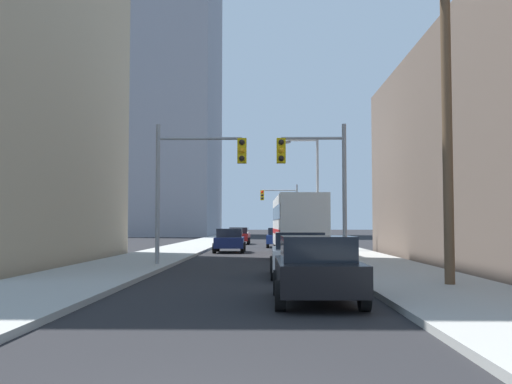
{
  "coord_description": "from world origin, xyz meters",
  "views": [
    {
      "loc": [
        0.63,
        -4.77,
        1.78
      ],
      "look_at": [
        0.0,
        32.78,
        3.85
      ],
      "focal_mm": 41.45,
      "sensor_mm": 36.0,
      "label": 1
    }
  ],
  "objects": [
    {
      "name": "traffic_signal_near_left",
      "position": [
        -2.29,
        19.86,
        4.04
      ],
      "size": [
        3.82,
        0.44,
        6.0
      ],
      "color": "gray",
      "rests_on": "ground"
    },
    {
      "name": "sedan_blue",
      "position": [
        1.63,
        41.46,
        0.77
      ],
      "size": [
        1.96,
        4.27,
        1.52
      ],
      "color": "navy",
      "rests_on": "ground"
    },
    {
      "name": "city_bus",
      "position": [
        2.48,
        30.47,
        1.93
      ],
      "size": [
        2.76,
        11.55,
        3.4
      ],
      "color": "silver",
      "rests_on": "ground"
    },
    {
      "name": "sedan_white",
      "position": [
        1.75,
        15.35,
        0.77
      ],
      "size": [
        1.95,
        4.22,
        1.52
      ],
      "color": "white",
      "rests_on": "ground"
    },
    {
      "name": "utility_pole_right",
      "position": [
        5.67,
        11.58,
        5.22
      ],
      "size": [
        2.2,
        0.28,
        9.89
      ],
      "color": "brown",
      "rests_on": "ground"
    },
    {
      "name": "sidewalk_right",
      "position": [
        5.28,
        50.0,
        0.07
      ],
      "size": [
        3.92,
        160.0,
        0.15
      ],
      "primitive_type": "cube",
      "color": "#9E9E99",
      "rests_on": "ground"
    },
    {
      "name": "sedan_black",
      "position": [
        1.78,
        8.78,
        0.77
      ],
      "size": [
        1.95,
        4.21,
        1.52
      ],
      "color": "black",
      "rests_on": "ground"
    },
    {
      "name": "sedan_red",
      "position": [
        -1.8,
        48.66,
        0.77
      ],
      "size": [
        1.95,
        4.25,
        1.52
      ],
      "color": "maroon",
      "rests_on": "ground"
    },
    {
      "name": "sedan_navy",
      "position": [
        -1.69,
        33.03,
        0.77
      ],
      "size": [
        1.95,
        4.24,
        1.52
      ],
      "color": "#141E4C",
      "rests_on": "ground"
    },
    {
      "name": "traffic_signal_near_right",
      "position": [
        2.7,
        19.86,
        4.0
      ],
      "size": [
        2.92,
        0.44,
        6.0
      ],
      "color": "gray",
      "rests_on": "ground"
    },
    {
      "name": "sidewalk_left",
      "position": [
        -5.28,
        50.0,
        0.07
      ],
      "size": [
        3.92,
        160.0,
        0.15
      ],
      "primitive_type": "cube",
      "color": "#9E9E99",
      "rests_on": "ground"
    },
    {
      "name": "building_left_far_tower",
      "position": [
        -16.41,
        90.74,
        28.82
      ],
      "size": [
        17.73,
        27.23,
        57.64
      ],
      "primitive_type": "cube",
      "color": "#93939E",
      "rests_on": "ground"
    },
    {
      "name": "traffic_signal_far_right",
      "position": [
        2.23,
        57.51,
        4.05
      ],
      "size": [
        3.95,
        0.44,
        6.0
      ],
      "color": "gray",
      "rests_on": "ground"
    },
    {
      "name": "street_lamp_right",
      "position": [
        3.64,
        33.81,
        4.54
      ],
      "size": [
        2.38,
        0.32,
        7.5
      ],
      "color": "gray",
      "rests_on": "ground"
    }
  ]
}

